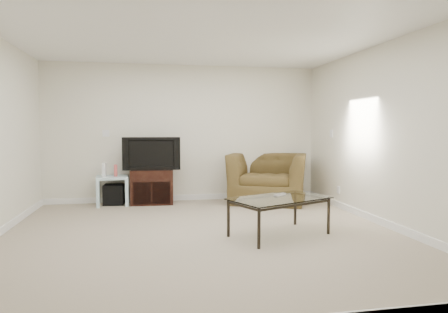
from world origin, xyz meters
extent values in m
plane|color=tan|center=(0.00, 0.00, 0.00)|extent=(5.00, 5.00, 0.00)
plane|color=white|center=(0.00, 0.00, 2.50)|extent=(5.00, 5.00, 0.00)
cube|color=silver|center=(0.00, 2.50, 1.25)|extent=(5.00, 0.02, 2.50)
cube|color=silver|center=(2.50, 0.00, 1.25)|extent=(0.02, 5.00, 2.50)
cube|color=white|center=(-1.40, 2.49, 1.25)|extent=(0.12, 0.02, 0.12)
cube|color=white|center=(2.49, 1.60, 1.25)|extent=(0.02, 0.09, 0.13)
cube|color=white|center=(2.49, 1.30, 0.30)|extent=(0.02, 0.08, 0.12)
cube|color=black|center=(-0.60, 2.24, 0.51)|extent=(0.39, 0.28, 0.05)
imported|color=black|center=(-0.60, 2.25, 0.90)|extent=(0.94, 0.24, 0.58)
cube|color=black|center=(-1.26, 2.30, 0.18)|extent=(0.37, 0.37, 0.35)
cube|color=white|center=(-1.41, 2.25, 0.62)|extent=(0.06, 0.17, 0.23)
cube|color=#CC4C4C|center=(-1.23, 2.26, 0.61)|extent=(0.07, 0.15, 0.20)
imported|color=brown|center=(1.47, 2.05, 0.59)|extent=(1.59, 1.34, 1.18)
cube|color=#B2B2B7|center=(1.00, -0.03, 0.49)|extent=(0.19, 0.15, 0.02)
camera|label=1|loc=(-0.66, -4.90, 1.33)|focal=32.00mm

